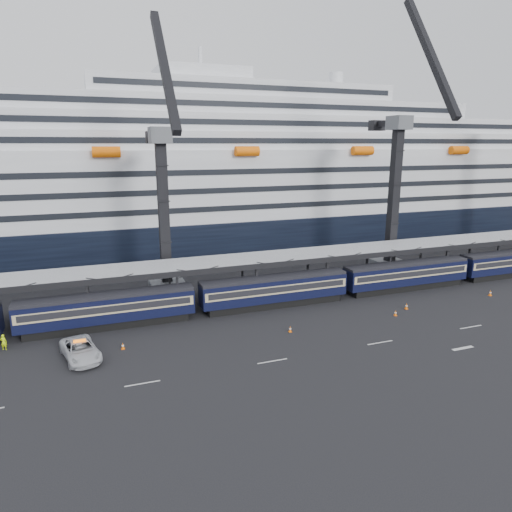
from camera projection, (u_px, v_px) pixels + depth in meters
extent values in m
plane|color=black|center=(374.00, 326.00, 51.31)|extent=(260.00, 260.00, 0.00)
cube|color=beige|center=(142.00, 383.00, 38.94)|extent=(3.00, 0.15, 0.02)
cube|color=beige|center=(272.00, 361.00, 42.96)|extent=(3.00, 0.15, 0.02)
cube|color=beige|center=(380.00, 343.00, 46.99)|extent=(3.00, 0.15, 0.02)
cube|color=beige|center=(471.00, 327.00, 51.01)|extent=(3.00, 0.15, 0.02)
cube|color=beige|center=(463.00, 348.00, 45.69)|extent=(2.50, 0.40, 0.02)
cube|color=black|center=(109.00, 323.00, 50.93)|extent=(17.48, 2.40, 0.90)
cube|color=black|center=(108.00, 308.00, 50.50)|extent=(19.00, 2.80, 2.70)
cube|color=#C0B288|center=(108.00, 305.00, 50.43)|extent=(18.62, 2.92, 1.05)
cube|color=black|center=(108.00, 305.00, 50.42)|extent=(17.86, 2.98, 0.70)
cube|color=black|center=(107.00, 295.00, 50.14)|extent=(19.00, 2.50, 0.35)
cube|color=black|center=(275.00, 302.00, 57.63)|extent=(17.48, 2.40, 0.90)
cube|color=black|center=(275.00, 289.00, 57.20)|extent=(19.00, 2.80, 2.70)
cube|color=#C0B288|center=(275.00, 287.00, 57.13)|extent=(18.62, 2.92, 1.05)
cube|color=black|center=(275.00, 286.00, 57.12)|extent=(17.86, 2.98, 0.70)
cube|color=black|center=(275.00, 277.00, 56.85)|extent=(19.00, 2.50, 0.35)
cube|color=black|center=(405.00, 286.00, 64.34)|extent=(17.48, 2.40, 0.90)
cube|color=black|center=(406.00, 274.00, 63.91)|extent=(19.00, 2.80, 2.70)
cube|color=#C0B288|center=(407.00, 272.00, 63.84)|extent=(18.62, 2.92, 1.05)
cube|color=black|center=(407.00, 271.00, 63.83)|extent=(17.86, 2.98, 0.70)
cube|color=black|center=(407.00, 263.00, 63.55)|extent=(19.00, 2.50, 0.35)
cube|color=black|center=(512.00, 273.00, 71.04)|extent=(17.48, 2.40, 0.90)
cube|color=gray|center=(317.00, 253.00, 62.78)|extent=(130.00, 6.00, 0.25)
cube|color=black|center=(328.00, 260.00, 60.12)|extent=(130.00, 0.25, 0.70)
cube|color=black|center=(308.00, 250.00, 65.59)|extent=(130.00, 0.25, 0.70)
cube|color=black|center=(88.00, 303.00, 50.82)|extent=(0.25, 0.25, 5.40)
cube|color=black|center=(88.00, 288.00, 55.92)|extent=(0.25, 0.25, 5.40)
cube|color=black|center=(178.00, 293.00, 54.17)|extent=(0.25, 0.25, 5.40)
cube|color=black|center=(170.00, 280.00, 59.27)|extent=(0.25, 0.25, 5.40)
cube|color=black|center=(256.00, 284.00, 57.52)|extent=(0.25, 0.25, 5.40)
cube|color=black|center=(242.00, 273.00, 62.63)|extent=(0.25, 0.25, 5.40)
cube|color=black|center=(327.00, 277.00, 60.87)|extent=(0.25, 0.25, 5.40)
cube|color=black|center=(308.00, 266.00, 65.98)|extent=(0.25, 0.25, 5.40)
cube|color=black|center=(389.00, 270.00, 64.23)|extent=(0.25, 0.25, 5.40)
cube|color=black|center=(367.00, 261.00, 69.33)|extent=(0.25, 0.25, 5.40)
cube|color=black|center=(446.00, 264.00, 67.58)|extent=(0.25, 0.25, 5.40)
cube|color=black|center=(421.00, 255.00, 72.68)|extent=(0.25, 0.25, 5.40)
cube|color=black|center=(497.00, 258.00, 70.93)|extent=(0.25, 0.25, 5.40)
cube|color=black|center=(469.00, 250.00, 76.04)|extent=(0.25, 0.25, 5.40)
cube|color=black|center=(243.00, 228.00, 92.41)|extent=(200.00, 28.00, 7.00)
cube|color=silver|center=(243.00, 180.00, 90.15)|extent=(190.00, 26.88, 12.00)
cube|color=silver|center=(243.00, 141.00, 88.36)|extent=(160.00, 24.64, 3.00)
cube|color=black|center=(266.00, 141.00, 77.09)|extent=(153.60, 0.12, 0.90)
cube|color=silver|center=(243.00, 125.00, 87.65)|extent=(124.00, 21.84, 3.00)
cube|color=black|center=(263.00, 123.00, 77.65)|extent=(119.04, 0.12, 0.90)
cube|color=silver|center=(243.00, 109.00, 86.94)|extent=(90.00, 19.04, 3.00)
cube|color=black|center=(260.00, 105.00, 78.21)|extent=(86.40, 0.12, 0.90)
cube|color=silver|center=(242.00, 92.00, 86.22)|extent=(56.00, 16.24, 3.00)
cube|color=black|center=(257.00, 87.00, 78.78)|extent=(53.76, 0.12, 0.90)
cube|color=silver|center=(201.00, 76.00, 82.95)|extent=(16.00, 12.00, 2.50)
cylinder|color=silver|center=(336.00, 80.00, 92.22)|extent=(2.80, 2.80, 3.00)
cylinder|color=#FF6708|center=(106.00, 152.00, 67.25)|extent=(4.00, 1.60, 1.60)
cylinder|color=#FF6708|center=(247.00, 151.00, 74.63)|extent=(4.00, 1.60, 1.60)
cylinder|color=#FF6708|center=(362.00, 151.00, 82.00)|extent=(4.00, 1.60, 1.60)
cylinder|color=#FF6708|center=(459.00, 150.00, 89.38)|extent=(4.00, 1.60, 1.60)
cube|color=#4D5055|center=(167.00, 288.00, 61.68)|extent=(4.50, 4.50, 2.00)
cube|color=black|center=(164.00, 215.00, 59.31)|extent=(1.30, 1.30, 18.00)
cube|color=#4D5055|center=(160.00, 135.00, 56.93)|extent=(2.60, 3.20, 2.00)
cube|color=black|center=(165.00, 69.00, 50.01)|extent=(0.90, 12.26, 14.37)
cube|color=black|center=(157.00, 136.00, 59.22)|extent=(0.90, 5.04, 0.90)
cube|color=black|center=(154.00, 137.00, 61.57)|extent=(2.20, 1.60, 1.60)
cube|color=#4D5055|center=(389.00, 266.00, 72.51)|extent=(4.50, 4.50, 2.00)
cube|color=black|center=(394.00, 197.00, 69.89)|extent=(1.30, 1.30, 20.00)
cube|color=#4D5055|center=(399.00, 123.00, 67.27)|extent=(2.60, 3.20, 2.00)
cube|color=black|center=(431.00, 56.00, 60.10)|extent=(0.90, 12.21, 16.90)
cube|color=black|center=(388.00, 124.00, 69.83)|extent=(0.90, 5.60, 0.90)
cube|color=black|center=(377.00, 126.00, 72.43)|extent=(2.20, 1.60, 1.60)
imported|color=#BABDC2|center=(80.00, 350.00, 43.30)|extent=(4.23, 6.78, 1.75)
imported|color=#D3FE0D|center=(4.00, 342.00, 45.17)|extent=(0.68, 0.54, 1.64)
cube|color=#FF6708|center=(123.00, 349.00, 45.53)|extent=(0.35, 0.35, 0.04)
cone|color=#FF6708|center=(123.00, 346.00, 45.45)|extent=(0.29, 0.29, 0.66)
cylinder|color=white|center=(123.00, 346.00, 45.45)|extent=(0.25, 0.25, 0.11)
cube|color=#FF6708|center=(290.00, 332.00, 49.69)|extent=(0.35, 0.35, 0.04)
cone|color=#FF6708|center=(290.00, 329.00, 49.60)|extent=(0.29, 0.29, 0.66)
cylinder|color=white|center=(290.00, 329.00, 49.60)|extent=(0.25, 0.25, 0.11)
cube|color=#FF6708|center=(406.00, 309.00, 56.61)|extent=(0.39, 0.39, 0.04)
cone|color=#FF6708|center=(406.00, 306.00, 56.51)|extent=(0.33, 0.33, 0.75)
cylinder|color=white|center=(406.00, 306.00, 56.51)|extent=(0.28, 0.28, 0.12)
cube|color=#FF6708|center=(395.00, 315.00, 54.42)|extent=(0.35, 0.35, 0.04)
cone|color=#FF6708|center=(396.00, 313.00, 54.34)|extent=(0.29, 0.29, 0.66)
cylinder|color=white|center=(396.00, 313.00, 54.34)|extent=(0.25, 0.25, 0.11)
cube|color=#FF6708|center=(490.00, 295.00, 61.66)|extent=(0.40, 0.40, 0.04)
cone|color=#FF6708|center=(490.00, 293.00, 61.56)|extent=(0.33, 0.33, 0.75)
cylinder|color=white|center=(490.00, 293.00, 61.56)|extent=(0.28, 0.28, 0.12)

